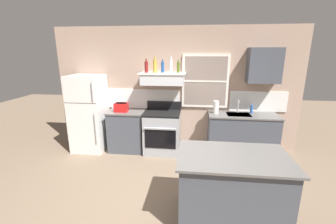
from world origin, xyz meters
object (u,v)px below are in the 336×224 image
at_px(bottle_blue_liqueur, 163,67).
at_px(bottle_olive_oil_square, 178,67).
at_px(bottle_red_label_wine, 146,67).
at_px(bottle_champagne_gold_foil, 155,66).
at_px(toaster, 121,107).
at_px(dish_soap_bottle, 252,109).
at_px(kitchen_island, 231,187).
at_px(refrigerator, 89,113).
at_px(stove_range, 162,132).
at_px(paper_towel_roll, 216,107).
at_px(bottle_clear_tall, 171,66).

height_order(bottle_blue_liqueur, bottle_olive_oil_square, bottle_blue_liqueur).
height_order(bottle_red_label_wine, bottle_champagne_gold_foil, bottle_champagne_gold_foil).
height_order(toaster, bottle_blue_liqueur, bottle_blue_liqueur).
height_order(dish_soap_bottle, kitchen_island, dish_soap_bottle).
distance_m(refrigerator, dish_soap_bottle, 3.54).
relative_size(stove_range, bottle_blue_liqueur, 4.05).
xyz_separation_m(bottle_blue_liqueur, paper_towel_roll, (1.13, -0.07, -0.81)).
relative_size(refrigerator, bottle_olive_oil_square, 6.35).
bearing_deg(kitchen_island, dish_soap_bottle, 71.55).
height_order(bottle_champagne_gold_foil, kitchen_island, bottle_champagne_gold_foil).
height_order(toaster, kitchen_island, toaster).
bearing_deg(bottle_clear_tall, bottle_champagne_gold_foil, -164.33).
height_order(toaster, dish_soap_bottle, toaster).
bearing_deg(refrigerator, bottle_blue_liqueur, 4.44).
bearing_deg(bottle_blue_liqueur, stove_range, -88.96).
distance_m(bottle_clear_tall, dish_soap_bottle, 1.93).
bearing_deg(bottle_clear_tall, paper_towel_roll, -6.16).
bearing_deg(bottle_olive_oil_square, refrigerator, -176.21).
bearing_deg(bottle_champagne_gold_foil, kitchen_island, -56.45).
distance_m(bottle_clear_tall, kitchen_island, 2.74).
relative_size(toaster, bottle_olive_oil_square, 1.12).
bearing_deg(bottle_red_label_wine, kitchen_island, -52.93).
height_order(bottle_champagne_gold_foil, bottle_olive_oil_square, bottle_champagne_gold_foil).
bearing_deg(toaster, dish_soap_bottle, 3.67).
relative_size(toaster, paper_towel_roll, 1.10).
distance_m(stove_range, bottle_champagne_gold_foil, 1.43).
xyz_separation_m(refrigerator, toaster, (0.76, -0.02, 0.17)).
relative_size(bottle_blue_liqueur, kitchen_island, 0.19).
xyz_separation_m(stove_range, dish_soap_bottle, (1.88, 0.14, 0.54)).
xyz_separation_m(refrigerator, bottle_blue_liqueur, (1.65, 0.13, 1.02)).
height_order(refrigerator, toaster, refrigerator).
xyz_separation_m(stove_range, bottle_red_label_wine, (-0.33, 0.04, 1.40)).
distance_m(toaster, bottle_clear_tall, 1.39).
bearing_deg(bottle_olive_oil_square, stove_range, -161.62).
bearing_deg(paper_towel_roll, refrigerator, -178.76).
height_order(bottle_clear_tall, dish_soap_bottle, bottle_clear_tall).
distance_m(bottle_champagne_gold_foil, bottle_blue_liqueur, 0.16).
xyz_separation_m(stove_range, bottle_olive_oil_square, (0.33, 0.11, 1.39)).
distance_m(bottle_red_label_wine, bottle_olive_oil_square, 0.66).
xyz_separation_m(bottle_red_label_wine, paper_towel_roll, (1.46, -0.00, -0.82)).
relative_size(toaster, bottle_red_label_wine, 1.05).
height_order(bottle_red_label_wine, bottle_blue_liqueur, bottle_red_label_wine).
bearing_deg(dish_soap_bottle, refrigerator, -177.40).
xyz_separation_m(bottle_red_label_wine, bottle_blue_liqueur, (0.33, 0.06, -0.01)).
relative_size(stove_range, bottle_red_label_wine, 3.84).
distance_m(bottle_red_label_wine, bottle_blue_liqueur, 0.34).
xyz_separation_m(stove_range, kitchen_island, (1.18, -1.96, -0.01)).
bearing_deg(bottle_olive_oil_square, bottle_clear_tall, 168.00).
bearing_deg(kitchen_island, toaster, 137.13).
bearing_deg(bottle_clear_tall, toaster, -170.28).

